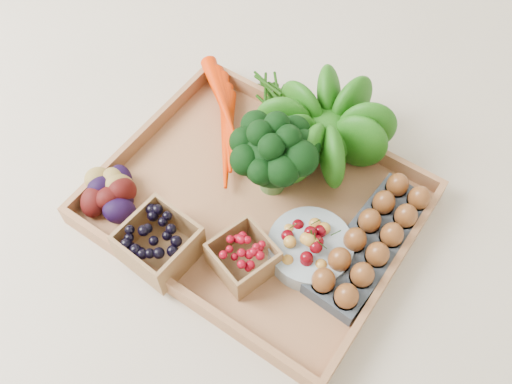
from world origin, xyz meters
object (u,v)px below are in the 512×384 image
Objects in this scene: tray at (256,207)px; cherry_bowl at (310,249)px; broccoli at (273,166)px; egg_carton at (371,245)px.

cherry_bowl reaches higher than tray.
tray is 3.42× the size of broccoli.
broccoli is 1.09× the size of cherry_bowl.
broccoli reaches higher than egg_carton.
cherry_bowl is at bearing -137.31° from egg_carton.
broccoli reaches higher than cherry_bowl.
cherry_bowl is at bearing -31.94° from broccoli.
tray is 3.72× the size of cherry_bowl.
broccoli is (-0.00, 0.05, 0.07)m from tray.
egg_carton is at bearing 10.00° from tray.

